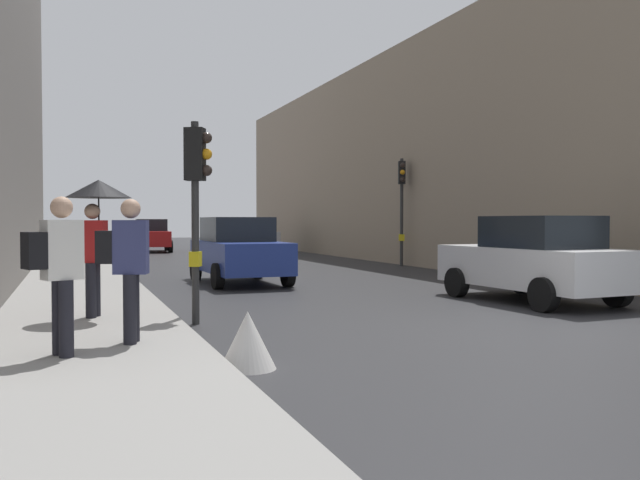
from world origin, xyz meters
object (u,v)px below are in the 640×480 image
Objects in this scene: traffic_light_near_right at (197,185)px; car_blue_van at (239,250)px; car_red_sedan at (151,235)px; pedestrian_with_grey_backpack at (127,261)px; traffic_light_mid_street at (402,192)px; car_silver_hatchback at (252,236)px; warning_sign_triangle at (248,340)px; pedestrian_with_umbrella at (97,209)px; pedestrian_with_black_backpack at (58,266)px; car_white_compact at (534,259)px.

traffic_light_near_right is 0.76× the size of car_blue_van.
car_red_sedan is 29.11m from pedestrian_with_grey_backpack.
car_silver_hatchback is (-2.57, 11.92, -1.85)m from traffic_light_mid_street.
traffic_light_mid_street is 6.09× the size of warning_sign_triangle.
warning_sign_triangle is at bearing -68.53° from pedestrian_with_umbrella.
traffic_light_near_right reaches higher than warning_sign_triangle.
pedestrian_with_black_backpack is (-0.52, -3.09, -0.68)m from pedestrian_with_umbrella.
car_silver_hatchback is 17.19m from car_blue_van.
traffic_light_near_right is at bearing -106.59° from car_silver_hatchback.
car_white_compact is (0.02, -22.78, 0.00)m from car_silver_hatchback.
pedestrian_with_grey_backpack is at bearing -119.00° from traffic_light_near_right.
warning_sign_triangle is at bearing -90.76° from traffic_light_near_right.
traffic_light_near_right reaches higher than car_white_compact.
car_red_sedan is 2.01× the size of pedestrian_with_umbrella.
traffic_light_near_right is at bearing 61.00° from pedestrian_with_grey_backpack.
car_white_compact is 2.01× the size of pedestrian_with_umbrella.
pedestrian_with_grey_backpack is (-3.55, -9.07, 0.29)m from car_blue_van.
car_silver_hatchback is at bearing -34.60° from car_red_sedan.
pedestrian_with_umbrella reaches higher than car_red_sedan.
warning_sign_triangle is (-2.35, -10.32, -0.55)m from car_blue_van.
pedestrian_with_black_backpack reaches higher than car_blue_van.
pedestrian_with_grey_backpack is at bearing -128.19° from traffic_light_mid_street.
car_red_sedan is at bearing 83.21° from pedestrian_with_grey_backpack.
traffic_light_near_right is at bearing 54.59° from pedestrian_with_black_backpack.
pedestrian_with_umbrella reaches higher than pedestrian_with_grey_backpack.
car_silver_hatchback is 24.66m from pedestrian_with_umbrella.
pedestrian_with_grey_backpack is at bearing -96.79° from car_red_sedan.
traffic_light_mid_street is at bearing 32.64° from car_blue_van.
pedestrian_with_umbrella is 1.21× the size of pedestrian_with_grey_backpack.
traffic_light_mid_street reaches higher than car_silver_hatchback.
pedestrian_with_umbrella is (-8.50, -0.35, 0.96)m from car_white_compact.
pedestrian_with_black_backpack is (-8.99, -26.22, 0.29)m from car_silver_hatchback.
pedestrian_with_grey_backpack is (-8.21, -25.62, 0.29)m from car_silver_hatchback.
car_silver_hatchback is 6.50× the size of warning_sign_triangle.
car_blue_van is at bearing -105.72° from car_silver_hatchback.
car_blue_van is 2.40× the size of pedestrian_with_black_backpack.
pedestrian_with_black_backpack is (-2.03, -2.85, -1.08)m from traffic_light_near_right.
car_silver_hatchback is (6.96, 23.37, -1.36)m from traffic_light_near_right.
car_white_compact is 8.15m from warning_sign_triangle.
car_blue_van is 2.40× the size of pedestrian_with_grey_backpack.
traffic_light_near_right is 0.75× the size of car_white_compact.
warning_sign_triangle is (-9.58, -14.94, -2.40)m from traffic_light_mid_street.
car_silver_hatchback is at bearing 90.05° from car_white_compact.
pedestrian_with_umbrella is at bearing -110.12° from car_silver_hatchback.
car_red_sedan reaches higher than warning_sign_triangle.
car_blue_van is 0.99× the size of car_white_compact.
traffic_light_mid_street reaches higher than traffic_light_near_right.
traffic_light_mid_street reaches higher than pedestrian_with_grey_backpack.
car_white_compact is at bearing 30.13° from warning_sign_triangle.
traffic_light_mid_street is 17.91m from warning_sign_triangle.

